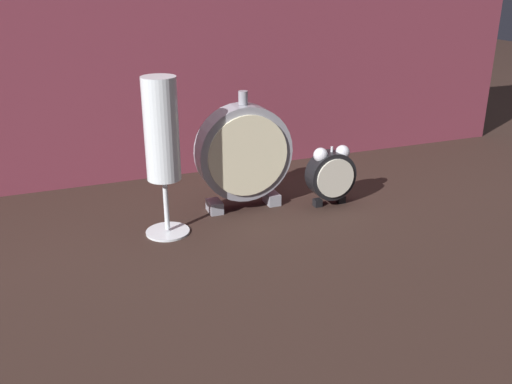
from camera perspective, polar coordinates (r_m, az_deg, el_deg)
name	(u,v)px	position (r m, az deg, el deg)	size (l,w,h in m)	color
ground_plane	(277,243)	(0.79, 2.11, -5.10)	(4.00, 4.00, 0.00)	black
fabric_backdrop_drape	(203,7)	(1.01, -5.28, 17.95)	(1.27, 0.01, 0.58)	brown
alarm_clock_twin_bell	(331,173)	(0.90, 7.50, 1.88)	(0.08, 0.03, 0.10)	black
mantel_clock_silver	(244,154)	(0.87, -1.25, 3.87)	(0.15, 0.04, 0.18)	gray
champagne_flute	(162,141)	(0.78, -9.38, 5.09)	(0.06, 0.06, 0.22)	silver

